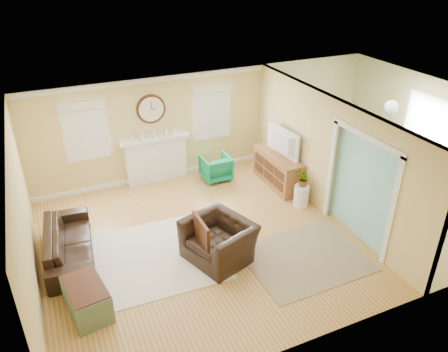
{
  "coord_description": "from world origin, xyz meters",
  "views": [
    {
      "loc": [
        -3.93,
        -6.72,
        5.3
      ],
      "look_at": [
        -0.8,
        0.3,
        1.2
      ],
      "focal_mm": 35.0,
      "sensor_mm": 36.0,
      "label": 1
    }
  ],
  "objects_px": {
    "eames_chair": "(219,241)",
    "green_chair": "(216,168)",
    "sofa": "(69,243)",
    "credenza": "(278,170)",
    "dining_table": "(377,178)"
  },
  "relations": [
    {
      "from": "eames_chair",
      "to": "green_chair",
      "type": "distance_m",
      "value": 3.16
    },
    {
      "from": "sofa",
      "to": "eames_chair",
      "type": "relative_size",
      "value": 1.77
    },
    {
      "from": "green_chair",
      "to": "credenza",
      "type": "height_order",
      "value": "credenza"
    },
    {
      "from": "sofa",
      "to": "green_chair",
      "type": "bearing_deg",
      "value": -60.09
    },
    {
      "from": "green_chair",
      "to": "eames_chair",
      "type": "bearing_deg",
      "value": 67.32
    },
    {
      "from": "dining_table",
      "to": "eames_chair",
      "type": "bearing_deg",
      "value": 89.44
    },
    {
      "from": "sofa",
      "to": "dining_table",
      "type": "xyz_separation_m",
      "value": [
        7.07,
        -0.37,
        0.02
      ]
    },
    {
      "from": "credenza",
      "to": "dining_table",
      "type": "bearing_deg",
      "value": -31.58
    },
    {
      "from": "sofa",
      "to": "eames_chair",
      "type": "height_order",
      "value": "eames_chair"
    },
    {
      "from": "sofa",
      "to": "green_chair",
      "type": "distance_m",
      "value": 4.15
    },
    {
      "from": "eames_chair",
      "to": "dining_table",
      "type": "relative_size",
      "value": 0.64
    },
    {
      "from": "eames_chair",
      "to": "credenza",
      "type": "bearing_deg",
      "value": 110.3
    },
    {
      "from": "credenza",
      "to": "dining_table",
      "type": "relative_size",
      "value": 0.85
    },
    {
      "from": "sofa",
      "to": "credenza",
      "type": "xyz_separation_m",
      "value": [
        5.05,
        0.87,
        0.09
      ]
    },
    {
      "from": "sofa",
      "to": "credenza",
      "type": "relative_size",
      "value": 1.33
    }
  ]
}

